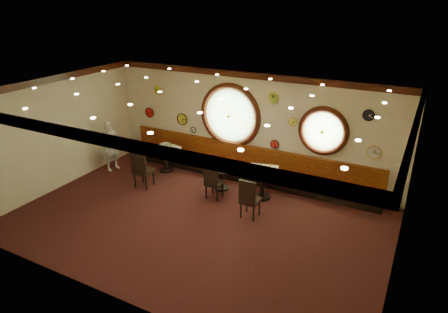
# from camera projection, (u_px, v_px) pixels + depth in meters

# --- Properties ---
(floor) EXTENTS (9.00, 6.00, 0.00)m
(floor) POSITION_uv_depth(u_px,v_px,m) (197.00, 221.00, 9.88)
(floor) COLOR black
(floor) RESTS_ON ground
(ceiling) EXTENTS (9.00, 6.00, 0.02)m
(ceiling) POSITION_uv_depth(u_px,v_px,m) (193.00, 94.00, 8.67)
(ceiling) COLOR gold
(ceiling) RESTS_ON wall_back
(wall_back) EXTENTS (9.00, 0.02, 3.20)m
(wall_back) POSITION_uv_depth(u_px,v_px,m) (249.00, 126.00, 11.73)
(wall_back) COLOR beige
(wall_back) RESTS_ON floor
(wall_front) EXTENTS (9.00, 0.02, 3.20)m
(wall_front) POSITION_uv_depth(u_px,v_px,m) (103.00, 222.00, 6.82)
(wall_front) COLOR beige
(wall_front) RESTS_ON floor
(wall_left) EXTENTS (0.02, 6.00, 3.20)m
(wall_left) POSITION_uv_depth(u_px,v_px,m) (59.00, 132.00, 11.22)
(wall_left) COLOR beige
(wall_left) RESTS_ON floor
(wall_right) EXTENTS (0.02, 6.00, 3.20)m
(wall_right) POSITION_uv_depth(u_px,v_px,m) (403.00, 206.00, 7.33)
(wall_right) COLOR beige
(wall_right) RESTS_ON floor
(molding_back) EXTENTS (9.00, 0.10, 0.18)m
(molding_back) POSITION_uv_depth(u_px,v_px,m) (249.00, 75.00, 11.12)
(molding_back) COLOR #361409
(molding_back) RESTS_ON wall_back
(molding_front) EXTENTS (9.00, 0.10, 0.18)m
(molding_front) POSITION_uv_depth(u_px,v_px,m) (94.00, 138.00, 6.29)
(molding_front) COLOR #361409
(molding_front) RESTS_ON wall_back
(molding_left) EXTENTS (0.10, 6.00, 0.18)m
(molding_left) POSITION_uv_depth(u_px,v_px,m) (51.00, 79.00, 10.62)
(molding_left) COLOR #361409
(molding_left) RESTS_ON wall_back
(molding_right) EXTENTS (0.10, 6.00, 0.18)m
(molding_right) POSITION_uv_depth(u_px,v_px,m) (415.00, 127.00, 6.78)
(molding_right) COLOR #361409
(molding_right) RESTS_ON wall_back
(banquette_base) EXTENTS (8.00, 0.55, 0.20)m
(banquette_base) POSITION_uv_depth(u_px,v_px,m) (244.00, 176.00, 12.07)
(banquette_base) COLOR black
(banquette_base) RESTS_ON floor
(banquette_seat) EXTENTS (8.00, 0.55, 0.30)m
(banquette_seat) POSITION_uv_depth(u_px,v_px,m) (244.00, 168.00, 11.97)
(banquette_seat) COLOR #5C0711
(banquette_seat) RESTS_ON banquette_base
(banquette_back) EXTENTS (8.00, 0.10, 0.55)m
(banquette_back) POSITION_uv_depth(u_px,v_px,m) (247.00, 154.00, 12.00)
(banquette_back) COLOR #5D0D07
(banquette_back) RESTS_ON wall_back
(porthole_left_glass) EXTENTS (1.66, 0.02, 1.66)m
(porthole_left_glass) POSITION_uv_depth(u_px,v_px,m) (230.00, 115.00, 11.89)
(porthole_left_glass) COLOR #7EAE68
(porthole_left_glass) RESTS_ON wall_back
(porthole_left_frame) EXTENTS (1.98, 0.18, 1.98)m
(porthole_left_frame) POSITION_uv_depth(u_px,v_px,m) (230.00, 116.00, 11.88)
(porthole_left_frame) COLOR #361409
(porthole_left_frame) RESTS_ON wall_back
(porthole_left_ring) EXTENTS (1.61, 0.03, 1.61)m
(porthole_left_ring) POSITION_uv_depth(u_px,v_px,m) (230.00, 116.00, 11.85)
(porthole_left_ring) COLOR gold
(porthole_left_ring) RESTS_ON wall_back
(porthole_right_glass) EXTENTS (1.10, 0.02, 1.10)m
(porthole_right_glass) POSITION_uv_depth(u_px,v_px,m) (323.00, 131.00, 10.70)
(porthole_right_glass) COLOR #7EAE68
(porthole_right_glass) RESTS_ON wall_back
(porthole_right_frame) EXTENTS (1.38, 0.18, 1.38)m
(porthole_right_frame) POSITION_uv_depth(u_px,v_px,m) (323.00, 131.00, 10.69)
(porthole_right_frame) COLOR #361409
(porthole_right_frame) RESTS_ON wall_back
(porthole_right_ring) EXTENTS (1.09, 0.03, 1.09)m
(porthole_right_ring) POSITION_uv_depth(u_px,v_px,m) (323.00, 131.00, 10.66)
(porthole_right_ring) COLOR gold
(porthole_right_ring) RESTS_ON wall_back
(wall_clock_0) EXTENTS (0.20, 0.03, 0.20)m
(wall_clock_0) POSITION_uv_depth(u_px,v_px,m) (193.00, 130.00, 12.67)
(wall_clock_0) COLOR silver
(wall_clock_0) RESTS_ON wall_back
(wall_clock_1) EXTENTS (0.28, 0.03, 0.28)m
(wall_clock_1) POSITION_uv_depth(u_px,v_px,m) (369.00, 115.00, 9.97)
(wall_clock_1) COLOR black
(wall_clock_1) RESTS_ON wall_back
(wall_clock_2) EXTENTS (0.26, 0.03, 0.26)m
(wall_clock_2) POSITION_uv_depth(u_px,v_px,m) (158.00, 90.00, 12.79)
(wall_clock_2) COLOR #ACC828
(wall_clock_2) RESTS_ON wall_back
(wall_clock_3) EXTENTS (0.34, 0.03, 0.34)m
(wall_clock_3) POSITION_uv_depth(u_px,v_px,m) (374.00, 152.00, 10.22)
(wall_clock_3) COLOR silver
(wall_clock_3) RESTS_ON wall_back
(wall_clock_4) EXTENTS (0.32, 0.03, 0.32)m
(wall_clock_4) POSITION_uv_depth(u_px,v_px,m) (150.00, 112.00, 13.27)
(wall_clock_4) COLOR red
(wall_clock_4) RESTS_ON wall_back
(wall_clock_5) EXTENTS (0.36, 0.03, 0.36)m
(wall_clock_5) POSITION_uv_depth(u_px,v_px,m) (182.00, 119.00, 12.73)
(wall_clock_5) COLOR gold
(wall_clock_5) RESTS_ON wall_back
(wall_clock_6) EXTENTS (0.24, 0.03, 0.24)m
(wall_clock_6) POSITION_uv_depth(u_px,v_px,m) (275.00, 144.00, 11.48)
(wall_clock_6) COLOR red
(wall_clock_6) RESTS_ON wall_back
(wall_clock_7) EXTENTS (0.22, 0.03, 0.22)m
(wall_clock_7) POSITION_uv_depth(u_px,v_px,m) (293.00, 122.00, 10.98)
(wall_clock_7) COLOR #F8F452
(wall_clock_7) RESTS_ON wall_back
(wall_clock_8) EXTENTS (0.30, 0.03, 0.30)m
(wall_clock_8) POSITION_uv_depth(u_px,v_px,m) (274.00, 98.00, 11.01)
(wall_clock_8) COLOR #8EB639
(wall_clock_8) RESTS_ON wall_back
(table_a) EXTENTS (0.87, 0.87, 0.79)m
(table_a) POSITION_uv_depth(u_px,v_px,m) (166.00, 156.00, 12.50)
(table_a) COLOR black
(table_a) RESTS_ON floor
(table_b) EXTENTS (0.69, 0.69, 0.69)m
(table_b) POSITION_uv_depth(u_px,v_px,m) (221.00, 175.00, 11.34)
(table_b) COLOR black
(table_b) RESTS_ON floor
(table_c) EXTENTS (0.93, 0.93, 0.85)m
(table_c) POSITION_uv_depth(u_px,v_px,m) (262.00, 180.00, 10.81)
(table_c) COLOR black
(table_c) RESTS_ON floor
(chair_a) EXTENTS (0.51, 0.51, 0.71)m
(chair_a) POSITION_uv_depth(u_px,v_px,m) (141.00, 167.00, 11.32)
(chair_a) COLOR black
(chair_a) RESTS_ON floor
(chair_b) EXTENTS (0.43, 0.43, 0.63)m
(chair_b) POSITION_uv_depth(u_px,v_px,m) (213.00, 179.00, 10.72)
(chair_b) COLOR black
(chair_b) RESTS_ON floor
(chair_c) EXTENTS (0.45, 0.45, 0.66)m
(chair_c) POSITION_uv_depth(u_px,v_px,m) (249.00, 196.00, 9.78)
(chair_c) COLOR black
(chair_c) RESTS_ON floor
(condiment_a_salt) EXTENTS (0.04, 0.04, 0.11)m
(condiment_a_salt) POSITION_uv_depth(u_px,v_px,m) (166.00, 144.00, 12.47)
(condiment_a_salt) COLOR silver
(condiment_a_salt) RESTS_ON table_a
(condiment_b_salt) EXTENTS (0.04, 0.04, 0.10)m
(condiment_b_salt) POSITION_uv_depth(u_px,v_px,m) (219.00, 163.00, 11.34)
(condiment_b_salt) COLOR silver
(condiment_b_salt) RESTS_ON table_b
(condiment_c_salt) EXTENTS (0.04, 0.04, 0.11)m
(condiment_c_salt) POSITION_uv_depth(u_px,v_px,m) (261.00, 166.00, 10.79)
(condiment_c_salt) COLOR silver
(condiment_c_salt) RESTS_ON table_c
(condiment_a_pepper) EXTENTS (0.03, 0.03, 0.09)m
(condiment_a_pepper) POSITION_uv_depth(u_px,v_px,m) (165.00, 146.00, 12.41)
(condiment_a_pepper) COLOR silver
(condiment_a_pepper) RESTS_ON table_a
(condiment_b_pepper) EXTENTS (0.04, 0.04, 0.11)m
(condiment_b_pepper) POSITION_uv_depth(u_px,v_px,m) (224.00, 165.00, 11.20)
(condiment_b_pepper) COLOR silver
(condiment_b_pepper) RESTS_ON table_b
(condiment_c_pepper) EXTENTS (0.03, 0.03, 0.09)m
(condiment_c_pepper) POSITION_uv_depth(u_px,v_px,m) (262.00, 167.00, 10.71)
(condiment_c_pepper) COLOR silver
(condiment_c_pepper) RESTS_ON table_c
(condiment_a_bottle) EXTENTS (0.05, 0.05, 0.15)m
(condiment_a_bottle) POSITION_uv_depth(u_px,v_px,m) (171.00, 145.00, 12.37)
(condiment_a_bottle) COLOR yellow
(condiment_a_bottle) RESTS_ON table_a
(condiment_b_bottle) EXTENTS (0.05, 0.05, 0.16)m
(condiment_b_bottle) POSITION_uv_depth(u_px,v_px,m) (224.00, 164.00, 11.25)
(condiment_b_bottle) COLOR gold
(condiment_b_bottle) RESTS_ON table_b
(condiment_c_bottle) EXTENTS (0.04, 0.04, 0.14)m
(condiment_c_bottle) POSITION_uv_depth(u_px,v_px,m) (270.00, 166.00, 10.72)
(condiment_c_bottle) COLOR yellow
(condiment_c_bottle) RESTS_ON table_c
(waiter) EXTENTS (0.48, 0.64, 1.60)m
(waiter) POSITION_uv_depth(u_px,v_px,m) (111.00, 146.00, 12.49)
(waiter) COLOR silver
(waiter) RESTS_ON floor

